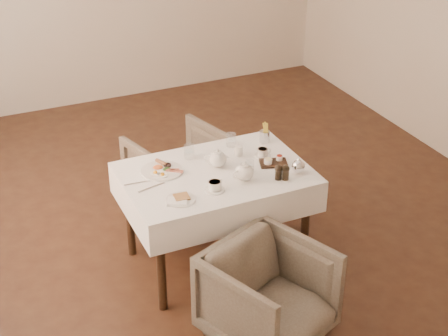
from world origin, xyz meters
TOP-DOWN VIEW (x-y plane):
  - table at (-0.40, -0.77)m, footprint 1.28×0.88m
  - armchair_near at (-0.42, -1.62)m, footprint 0.89×0.90m
  - armchair_far at (-0.36, 0.02)m, footprint 0.88×0.90m
  - breakfast_plate at (-0.73, -0.60)m, footprint 0.29×0.29m
  - side_plate at (-0.76, -1.02)m, footprint 0.20×0.19m
  - teapot_centre at (-0.35, -0.70)m, footprint 0.21×0.19m
  - teapot_front at (-0.27, -0.95)m, footprint 0.20×0.17m
  - creamer at (-0.15, -0.61)m, footprint 0.07×0.07m
  - teacup_near at (-0.50, -0.99)m, footprint 0.14×0.14m
  - teacup_far at (0.00, -0.69)m, footprint 0.12×0.12m
  - glass_left at (-0.49, -0.50)m, footprint 0.08×0.08m
  - glass_mid at (-0.18, -0.86)m, footprint 0.07×0.07m
  - glass_right at (-0.14, -0.45)m, footprint 0.09×0.09m
  - condiment_board at (0.02, -0.83)m, footprint 0.22×0.18m
  - pepper_mill_left at (-0.05, -1.03)m, footprint 0.06×0.06m
  - pepper_mill_right at (-0.01, -1.05)m, footprint 0.07×0.07m
  - silver_pot at (0.11, -1.01)m, footprint 0.12×0.11m
  - fries_cup at (0.12, -0.50)m, footprint 0.08×0.08m
  - cutlery_fork at (-0.93, -0.69)m, footprint 0.20×0.03m
  - cutlery_knife at (-0.87, -0.78)m, footprint 0.20×0.06m

SIDE VIEW (x-z plane):
  - armchair_near at x=-0.42m, z-range 0.00..0.63m
  - armchair_far at x=-0.36m, z-range 0.00..0.67m
  - table at x=-0.40m, z-range 0.26..1.02m
  - cutlery_fork at x=-0.93m, z-range 0.76..0.76m
  - cutlery_knife at x=-0.87m, z-range 0.76..0.76m
  - side_plate at x=-0.76m, z-range 0.75..0.78m
  - breakfast_plate at x=-0.73m, z-range 0.75..0.78m
  - condiment_board at x=0.02m, z-range 0.75..0.80m
  - teacup_far at x=0.00m, z-range 0.75..0.81m
  - teacup_near at x=-0.50m, z-range 0.75..0.82m
  - creamer at x=-0.15m, z-range 0.76..0.83m
  - glass_mid at x=-0.18m, z-range 0.76..0.84m
  - glass_right at x=-0.14m, z-range 0.76..0.85m
  - glass_left at x=-0.49m, z-range 0.76..0.86m
  - pepper_mill_right at x=-0.01m, z-range 0.76..0.86m
  - pepper_mill_left at x=-0.05m, z-range 0.76..0.87m
  - silver_pot at x=0.11m, z-range 0.76..0.87m
  - teapot_centre at x=-0.35m, z-range 0.76..0.89m
  - fries_cup at x=0.12m, z-range 0.75..0.90m
  - teapot_front at x=-0.27m, z-range 0.76..0.90m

